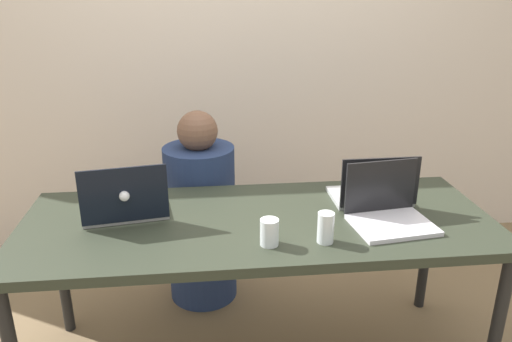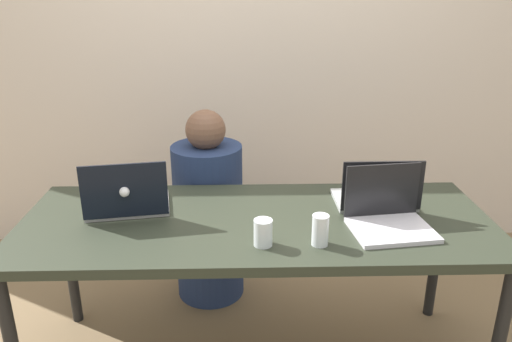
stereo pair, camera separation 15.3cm
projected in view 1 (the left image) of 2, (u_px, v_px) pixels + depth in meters
The scene contains 8 objects.
back_wall at pixel (235, 54), 3.01m from camera, with size 4.96×0.10×2.42m, color beige.
desk at pixel (258, 232), 2.04m from camera, with size 1.91×0.74×0.71m.
person_at_center at pixel (201, 218), 2.61m from camera, with size 0.42×0.42×1.03m.
laptop_back_right at pixel (373, 191), 2.16m from camera, with size 0.34×0.27×0.23m.
laptop_back_left at pixel (126, 205), 2.03m from camera, with size 0.37×0.31×0.24m.
laptop_front_right at pixel (388, 211), 1.98m from camera, with size 0.33×0.29×0.23m.
water_glass_center at pixel (269, 234), 1.81m from camera, with size 0.07×0.07×0.10m.
water_glass_right at pixel (326, 230), 1.83m from camera, with size 0.06×0.06×0.12m.
Camera 1 is at (-0.21, -1.81, 1.61)m, focal length 35.00 mm.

